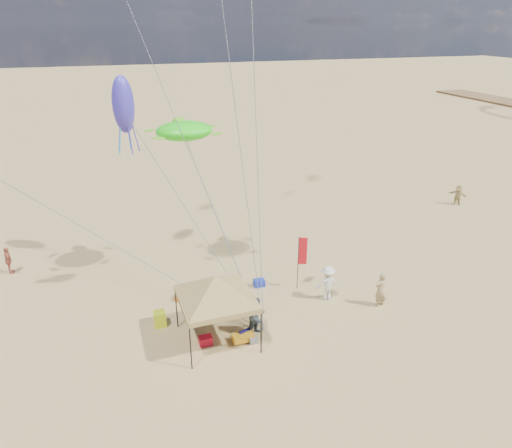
{
  "coord_description": "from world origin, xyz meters",
  "views": [
    {
      "loc": [
        -6.06,
        -15.16,
        12.37
      ],
      "look_at": [
        0.0,
        3.0,
        4.0
      ],
      "focal_mm": 32.64,
      "sensor_mm": 36.0,
      "label": 1
    }
  ],
  "objects_px": {
    "chair_green": "(248,307)",
    "person_far_c": "(458,195)",
    "feather_flag": "(302,254)",
    "chair_yellow": "(160,319)",
    "person_near_a": "(380,289)",
    "person_near_b": "(257,316)",
    "cooler_blue": "(259,283)",
    "cooler_red": "(206,340)",
    "beach_cart": "(243,337)",
    "person_near_c": "(327,283)",
    "person_far_a": "(8,260)",
    "canopy_tent": "(215,278)"
  },
  "relations": [
    {
      "from": "cooler_blue",
      "to": "person_near_c",
      "type": "xyz_separation_m",
      "value": [
        2.71,
        -2.16,
        0.69
      ]
    },
    {
      "from": "canopy_tent",
      "to": "beach_cart",
      "type": "bearing_deg",
      "value": -25.69
    },
    {
      "from": "person_near_a",
      "to": "person_near_c",
      "type": "distance_m",
      "value": 2.46
    },
    {
      "from": "person_far_a",
      "to": "person_far_c",
      "type": "bearing_deg",
      "value": -95.89
    },
    {
      "from": "person_near_c",
      "to": "person_far_a",
      "type": "height_order",
      "value": "person_near_c"
    },
    {
      "from": "beach_cart",
      "to": "person_near_c",
      "type": "xyz_separation_m",
      "value": [
        4.78,
        1.84,
        0.68
      ]
    },
    {
      "from": "cooler_blue",
      "to": "person_far_a",
      "type": "height_order",
      "value": "person_far_a"
    },
    {
      "from": "person_near_b",
      "to": "person_far_a",
      "type": "height_order",
      "value": "person_near_b"
    },
    {
      "from": "chair_green",
      "to": "person_near_c",
      "type": "height_order",
      "value": "person_near_c"
    },
    {
      "from": "beach_cart",
      "to": "person_near_b",
      "type": "distance_m",
      "value": 1.04
    },
    {
      "from": "person_near_c",
      "to": "person_far_a",
      "type": "bearing_deg",
      "value": -21.09
    },
    {
      "from": "canopy_tent",
      "to": "chair_yellow",
      "type": "height_order",
      "value": "canopy_tent"
    },
    {
      "from": "canopy_tent",
      "to": "cooler_blue",
      "type": "distance_m",
      "value": 5.42
    },
    {
      "from": "cooler_blue",
      "to": "feather_flag",
      "type": "bearing_deg",
      "value": -24.22
    },
    {
      "from": "cooler_blue",
      "to": "person_near_b",
      "type": "xyz_separation_m",
      "value": [
        -1.36,
        -3.71,
        0.71
      ]
    },
    {
      "from": "feather_flag",
      "to": "cooler_blue",
      "type": "height_order",
      "value": "feather_flag"
    },
    {
      "from": "feather_flag",
      "to": "person_far_c",
      "type": "distance_m",
      "value": 17.17
    },
    {
      "from": "person_near_a",
      "to": "person_near_b",
      "type": "xyz_separation_m",
      "value": [
        -6.16,
        -0.25,
        0.01
      ]
    },
    {
      "from": "cooler_blue",
      "to": "beach_cart",
      "type": "distance_m",
      "value": 4.5
    },
    {
      "from": "canopy_tent",
      "to": "beach_cart",
      "type": "distance_m",
      "value": 2.97
    },
    {
      "from": "chair_yellow",
      "to": "beach_cart",
      "type": "distance_m",
      "value": 3.86
    },
    {
      "from": "cooler_red",
      "to": "beach_cart",
      "type": "xyz_separation_m",
      "value": [
        1.54,
        -0.31,
        0.01
      ]
    },
    {
      "from": "feather_flag",
      "to": "person_near_c",
      "type": "distance_m",
      "value": 1.86
    },
    {
      "from": "canopy_tent",
      "to": "person_near_c",
      "type": "bearing_deg",
      "value": 13.36
    },
    {
      "from": "chair_yellow",
      "to": "beach_cart",
      "type": "xyz_separation_m",
      "value": [
        3.16,
        -2.22,
        -0.15
      ]
    },
    {
      "from": "feather_flag",
      "to": "cooler_blue",
      "type": "relative_size",
      "value": 5.34
    },
    {
      "from": "person_far_a",
      "to": "person_far_c",
      "type": "height_order",
      "value": "person_far_a"
    },
    {
      "from": "person_near_a",
      "to": "feather_flag",
      "type": "bearing_deg",
      "value": -57.7
    },
    {
      "from": "chair_green",
      "to": "chair_yellow",
      "type": "xyz_separation_m",
      "value": [
        -3.98,
        0.35,
        0.0
      ]
    },
    {
      "from": "person_far_a",
      "to": "feather_flag",
      "type": "bearing_deg",
      "value": -121.7
    },
    {
      "from": "person_near_a",
      "to": "person_near_b",
      "type": "height_order",
      "value": "person_near_b"
    },
    {
      "from": "person_near_c",
      "to": "person_far_c",
      "type": "bearing_deg",
      "value": -144.15
    },
    {
      "from": "cooler_red",
      "to": "cooler_blue",
      "type": "bearing_deg",
      "value": 45.66
    },
    {
      "from": "chair_green",
      "to": "person_near_a",
      "type": "relative_size",
      "value": 0.39
    },
    {
      "from": "cooler_blue",
      "to": "person_near_a",
      "type": "relative_size",
      "value": 0.3
    },
    {
      "from": "beach_cart",
      "to": "person_near_c",
      "type": "distance_m",
      "value": 5.17
    },
    {
      "from": "cooler_red",
      "to": "chair_green",
      "type": "distance_m",
      "value": 2.84
    },
    {
      "from": "feather_flag",
      "to": "chair_yellow",
      "type": "bearing_deg",
      "value": -172.64
    },
    {
      "from": "cooler_blue",
      "to": "chair_yellow",
      "type": "height_order",
      "value": "chair_yellow"
    },
    {
      "from": "person_far_a",
      "to": "cooler_blue",
      "type": "bearing_deg",
      "value": -121.7
    },
    {
      "from": "person_far_c",
      "to": "chair_yellow",
      "type": "bearing_deg",
      "value": -97.08
    },
    {
      "from": "person_far_a",
      "to": "cooler_red",
      "type": "bearing_deg",
      "value": -144.42
    },
    {
      "from": "chair_green",
      "to": "person_far_c",
      "type": "relative_size",
      "value": 0.47
    },
    {
      "from": "cooler_blue",
      "to": "person_near_a",
      "type": "height_order",
      "value": "person_near_a"
    },
    {
      "from": "person_near_a",
      "to": "person_far_a",
      "type": "distance_m",
      "value": 19.17
    },
    {
      "from": "canopy_tent",
      "to": "person_near_a",
      "type": "bearing_deg",
      "value": 0.47
    },
    {
      "from": "cooler_red",
      "to": "cooler_blue",
      "type": "height_order",
      "value": "same"
    },
    {
      "from": "chair_yellow",
      "to": "cooler_blue",
      "type": "bearing_deg",
      "value": 18.75
    },
    {
      "from": "canopy_tent",
      "to": "person_near_b",
      "type": "bearing_deg",
      "value": -6.15
    },
    {
      "from": "feather_flag",
      "to": "canopy_tent",
      "type": "bearing_deg",
      "value": -151.61
    }
  ]
}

